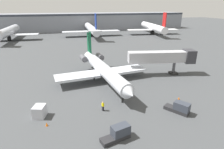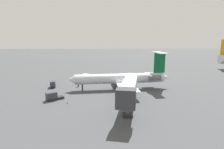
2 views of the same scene
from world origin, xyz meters
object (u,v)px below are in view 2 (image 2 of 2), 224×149
Objects in this scene: baggage_tug_lead at (53,97)px; regional_jet at (123,78)px; jet_bridge at (129,89)px; cargo_container_uld at (86,77)px; traffic_cone_mid at (67,103)px; baggage_tug_trailing at (53,84)px; traffic_cone_near at (77,79)px; ground_crew_marshaller at (78,84)px.

regional_jet is at bearing 117.65° from baggage_tug_lead.
jet_bridge is 6.90× the size of cargo_container_uld.
jet_bridge is at bearing 70.38° from traffic_cone_mid.
baggage_tug_trailing is (-18.94, -20.04, -3.71)m from jet_bridge.
cargo_container_uld is (-12.99, -11.85, -2.24)m from regional_jet.
traffic_cone_near is 23.57m from traffic_cone_mid.
jet_bridge is 14.37m from traffic_cone_mid.
baggage_tug_trailing is at bearing -31.35° from traffic_cone_near.
cargo_container_uld reaches higher than traffic_cone_mid.
ground_crew_marshaller is 10.06m from cargo_container_uld.
baggage_tug_lead reaches higher than ground_crew_marshaller.
baggage_tug_trailing is (-2.72, -20.31, -2.35)m from regional_jet.
traffic_cone_near is (-20.84, 2.33, -0.56)m from baggage_tug_lead.
ground_crew_marshaller reaches higher than traffic_cone_mid.
ground_crew_marshaller is at bearing -103.01° from regional_jet.
traffic_cone_mid is (2.69, 3.84, -0.56)m from baggage_tug_lead.
ground_crew_marshaller is 12.60m from baggage_tug_lead.
baggage_tug_lead reaches higher than traffic_cone_mid.
regional_jet is 17.72m from cargo_container_uld.
jet_bridge is at bearing 21.62° from cargo_container_uld.
cargo_container_uld reaches higher than ground_crew_marshaller.
ground_crew_marshaller reaches higher than traffic_cone_near.
traffic_cone_mid is (11.61, -13.19, -2.91)m from regional_jet.
cargo_container_uld is 3.13m from traffic_cone_near.
regional_jet is 17.12× the size of ground_crew_marshaller.
traffic_cone_mid is (14.60, -0.24, -0.58)m from ground_crew_marshaller.
jet_bridge reaches higher than baggage_tug_trailing.
traffic_cone_mid is (23.52, 1.51, 0.00)m from traffic_cone_near.
ground_crew_marshaller is 3.07× the size of traffic_cone_near.
ground_crew_marshaller is at bearing 92.16° from baggage_tug_trailing.
baggage_tug_lead and baggage_tug_trailing have the same top height.
cargo_container_uld is at bearing 166.68° from baggage_tug_lead.
traffic_cone_mid is at bearing 55.04° from baggage_tug_lead.
cargo_container_uld reaches higher than traffic_cone_near.
jet_bridge is at bearing -0.95° from regional_jet.
ground_crew_marshaller is at bearing -146.57° from jet_bridge.
baggage_tug_trailing reaches higher than ground_crew_marshaller.
jet_bridge reaches higher than ground_crew_marshaller.
traffic_cone_mid is (14.33, 7.11, -0.56)m from baggage_tug_trailing.
jet_bridge is 9.96× the size of ground_crew_marshaller.
regional_jet is 20.62m from baggage_tug_trailing.
cargo_container_uld is at bearing 110.68° from traffic_cone_near.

